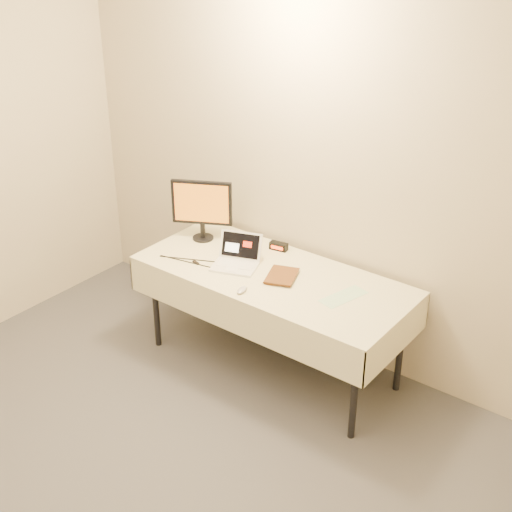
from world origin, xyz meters
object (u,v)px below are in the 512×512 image
Objects in this scene: table at (273,282)px; book at (268,259)px; laptop at (237,258)px; monitor at (202,206)px.

book is at bearing -101.19° from table.
laptop reaches higher than table.
table is 7.50× the size of book.
table is 0.79m from monitor.
table is at bearing -37.41° from monitor.
monitor is 1.80× the size of book.
table is at bearing -11.87° from laptop.
monitor reaches higher than book.
monitor is (-0.44, 0.16, 0.21)m from laptop.
table is 4.18× the size of monitor.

